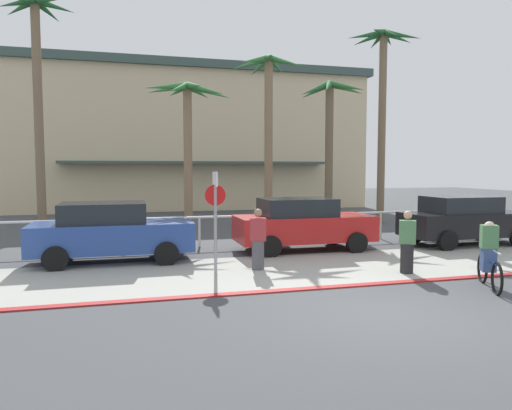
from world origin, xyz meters
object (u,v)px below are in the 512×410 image
pedestrian_1 (407,245)px  car_black_3 (465,220)px  stop_sign_bike_lane (215,207)px  palm_tree_6 (383,81)px  palm_tree_5 (330,120)px  pedestrian_0 (258,242)px  palm_tree_3 (188,113)px  car_red_2 (303,224)px  cyclist_blue_0 (489,256)px  car_blue_1 (111,232)px  palm_tree_2 (37,65)px  palm_tree_4 (268,99)px

pedestrian_1 → car_black_3: bearing=37.7°
stop_sign_bike_lane → palm_tree_6: bearing=42.5°
palm_tree_5 → stop_sign_bike_lane: bearing=-129.2°
pedestrian_0 → pedestrian_1: bearing=-21.9°
palm_tree_3 → car_red_2: 7.65m
car_red_2 → cyclist_blue_0: car_red_2 is taller
car_blue_1 → cyclist_blue_0: 9.69m
stop_sign_bike_lane → palm_tree_2: (-5.53, 9.64, 5.16)m
palm_tree_4 → pedestrian_0: (-2.73, -8.26, -4.90)m
car_black_3 → palm_tree_3: bearing=144.8°
palm_tree_4 → car_blue_1: bearing=-136.3°
stop_sign_bike_lane → car_blue_1: (-2.58, 2.24, -0.81)m
stop_sign_bike_lane → cyclist_blue_0: stop_sign_bike_lane is taller
palm_tree_3 → car_black_3: 11.46m
car_black_3 → car_blue_1: bearing=180.0°
car_blue_1 → pedestrian_0: car_blue_1 is taller
pedestrian_0 → palm_tree_6: bearing=45.6°
palm_tree_5 → car_blue_1: 11.75m
palm_tree_4 → cyclist_blue_0: bearing=-81.3°
palm_tree_6 → car_black_3: bearing=-94.6°
car_black_3 → pedestrian_1: bearing=-142.3°
car_black_3 → cyclist_blue_0: size_ratio=2.65×
car_red_2 → pedestrian_0: bearing=-131.2°
stop_sign_bike_lane → palm_tree_6: palm_tree_6 is taller
palm_tree_6 → palm_tree_5: bearing=-168.2°
car_blue_1 → car_black_3: size_ratio=1.00×
car_red_2 → stop_sign_bike_lane: bearing=-141.5°
palm_tree_3 → pedestrian_1: bearing=-66.2°
palm_tree_3 → pedestrian_1: (4.26, -9.65, -4.22)m
stop_sign_bike_lane → palm_tree_3: bearing=87.4°
palm_tree_4 → pedestrian_1: bearing=-85.5°
car_black_3 → pedestrian_0: car_black_3 is taller
car_black_3 → palm_tree_2: bearing=153.2°
car_black_3 → pedestrian_1: car_black_3 is taller
pedestrian_0 → car_black_3: bearing=14.6°
palm_tree_4 → pedestrian_1: (0.76, -9.66, -4.91)m
palm_tree_6 → cyclist_blue_0: palm_tree_6 is taller
stop_sign_bike_lane → palm_tree_5: 11.09m
palm_tree_4 → palm_tree_6: (5.79, 0.45, 1.15)m
palm_tree_6 → cyclist_blue_0: 13.87m
car_red_2 → pedestrian_1: car_red_2 is taller
stop_sign_bike_lane → palm_tree_2: size_ratio=0.27×
stop_sign_bike_lane → pedestrian_1: 4.90m
car_blue_1 → cyclist_blue_0: bearing=-32.2°
palm_tree_3 → cyclist_blue_0: 13.19m
palm_tree_3 → pedestrian_0: size_ratio=3.88×
palm_tree_6 → pedestrian_0: size_ratio=5.72×
palm_tree_2 → car_blue_1: 9.96m
stop_sign_bike_lane → car_black_3: size_ratio=0.58×
palm_tree_3 → pedestrian_0: bearing=-84.7°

